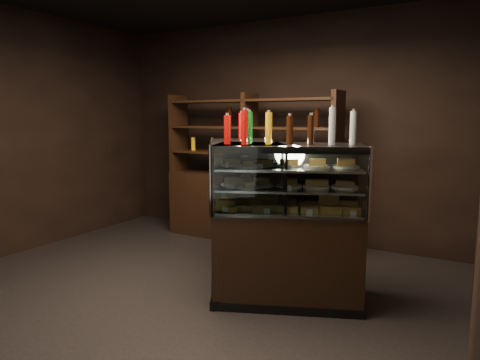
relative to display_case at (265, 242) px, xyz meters
The scene contains 7 objects.
ground 1.08m from the display_case, 138.45° to the right, with size 5.00×5.00×0.00m, color black.
room_shell 1.74m from the display_case, 138.45° to the right, with size 5.02×5.02×3.01m.
display_case is the anchor object (origin of this frame).
food_display 0.62m from the display_case, 107.51° to the right, with size 1.58×1.12×0.45m.
bottles_top 1.10m from the display_case, 72.49° to the left, with size 1.42×0.98×0.30m.
potted_conifer 0.80m from the display_case, 100.54° to the left, with size 0.41×0.41×0.88m.
back_shelving 1.70m from the display_case, 123.34° to the left, with size 2.45×0.46×2.00m.
Camera 1 is at (2.48, -2.96, 1.69)m, focal length 32.00 mm.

